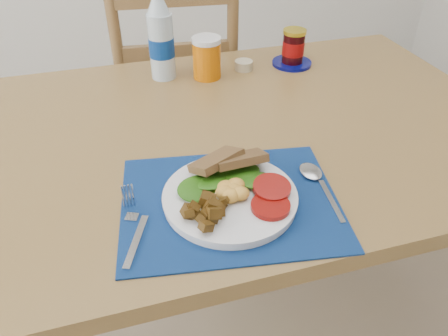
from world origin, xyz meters
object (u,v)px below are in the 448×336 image
object	(u,v)px
chair_far	(176,79)
jam_on_saucer	(293,49)
breakfast_plate	(228,196)
juice_glass	(207,59)
water_bottle	(161,41)

from	to	relation	value
chair_far	jam_on_saucer	xyz separation A→B (m)	(0.31, -0.33, 0.21)
breakfast_plate	jam_on_saucer	world-z (taller)	jam_on_saucer
breakfast_plate	chair_far	bearing A→B (deg)	67.96
chair_far	jam_on_saucer	world-z (taller)	chair_far
breakfast_plate	juice_glass	bearing A→B (deg)	61.79
chair_far	jam_on_saucer	size ratio (longest dim) A/B	9.77
water_bottle	juice_glass	xyz separation A→B (m)	(0.12, -0.04, -0.05)
jam_on_saucer	breakfast_plate	bearing A→B (deg)	-123.63
breakfast_plate	jam_on_saucer	bearing A→B (deg)	38.71
juice_glass	water_bottle	bearing A→B (deg)	163.16
chair_far	juice_glass	world-z (taller)	chair_far
breakfast_plate	jam_on_saucer	size ratio (longest dim) A/B	2.09
water_bottle	jam_on_saucer	distance (m)	0.40
juice_glass	jam_on_saucer	world-z (taller)	juice_glass
jam_on_saucer	juice_glass	bearing A→B (deg)	-177.29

